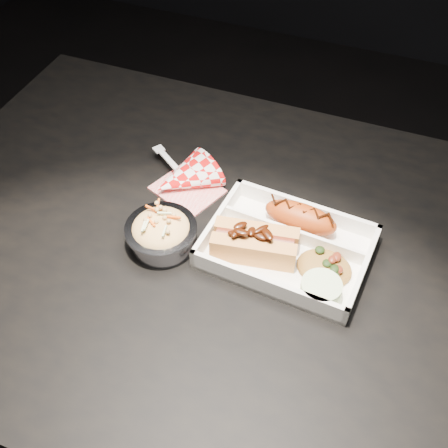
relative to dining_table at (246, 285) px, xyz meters
The scene contains 9 objects.
floor 0.68m from the dining_table, ahead, with size 4.00×4.00×0.05m, color black.
dining_table is the anchor object (origin of this frame).
food_tray 0.12m from the dining_table, 17.31° to the left, with size 0.26×0.20×0.04m.
fried_pastry 0.16m from the dining_table, 49.11° to the left, with size 0.12×0.05×0.05m, color #A73E10.
hotdog 0.12m from the dining_table, 20.44° to the right, with size 0.14×0.08×0.06m.
fried_rice_mound 0.17m from the dining_table, ahead, with size 0.09×0.07×0.03m, color #A77330.
cupcake_liner 0.18m from the dining_table, 20.48° to the right, with size 0.06×0.06×0.03m, color beige.
foil_coleslaw_cup 0.18m from the dining_table, 164.96° to the right, with size 0.11×0.11×0.07m.
napkin_fork 0.21m from the dining_table, 146.60° to the left, with size 0.16×0.15×0.10m.
Camera 1 is at (0.17, -0.55, 1.44)m, focal length 45.00 mm.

